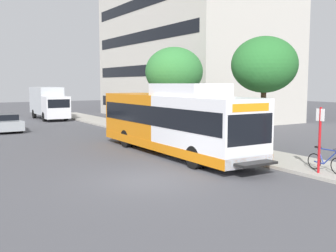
{
  "coord_description": "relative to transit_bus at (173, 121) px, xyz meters",
  "views": [
    {
      "loc": [
        -7.12,
        -13.04,
        3.67
      ],
      "look_at": [
        2.88,
        3.4,
        1.6
      ],
      "focal_mm": 42.79,
      "sensor_mm": 36.0,
      "label": 1
    }
  ],
  "objects": [
    {
      "name": "sidewalk_curb",
      "position": [
        3.23,
        1.68,
        -1.63
      ],
      "size": [
        3.0,
        56.0,
        0.14
      ],
      "primitive_type": "cube",
      "color": "#A8A399",
      "rests_on": "ground"
    },
    {
      "name": "street_tree_mid_block",
      "position": [
        4.22,
        6.64,
        2.75
      ],
      "size": [
        4.06,
        4.06,
        6.05
      ],
      "color": "#4C3823",
      "rests_on": "sidewalk_curb"
    },
    {
      "name": "street_tree_near_stop",
      "position": [
        4.41,
        -1.92,
        2.91
      ],
      "size": [
        3.46,
        3.46,
        5.96
      ],
      "color": "#4C3823",
      "rests_on": "sidewalk_curb"
    },
    {
      "name": "parked_car_far_lane",
      "position": [
        -5.66,
        14.99,
        -1.04
      ],
      "size": [
        1.8,
        4.5,
        1.33
      ],
      "color": "#93999E",
      "rests_on": "ground"
    },
    {
      "name": "transit_bus",
      "position": [
        0.0,
        0.0,
        0.0
      ],
      "size": [
        2.58,
        12.25,
        3.65
      ],
      "color": "white",
      "rests_on": "ground"
    },
    {
      "name": "bicycle_parked",
      "position": [
        2.67,
        -7.22,
        -1.14
      ],
      "size": [
        0.52,
        1.76,
        1.02
      ],
      "color": "black",
      "rests_on": "sidewalk_curb"
    },
    {
      "name": "ground_plane",
      "position": [
        -3.77,
        3.68,
        -1.7
      ],
      "size": [
        120.0,
        120.0,
        0.0
      ],
      "primitive_type": "plane",
      "color": "#4C4C51"
    },
    {
      "name": "box_truck_background",
      "position": [
        -0.16,
        23.6,
        0.04
      ],
      "size": [
        2.32,
        7.01,
        3.25
      ],
      "color": "silver",
      "rests_on": "ground"
    },
    {
      "name": "bus_stop_sign_pole",
      "position": [
        2.24,
        -7.2,
        -0.05
      ],
      "size": [
        0.1,
        0.36,
        2.6
      ],
      "color": "red",
      "rests_on": "sidewalk_curb"
    }
  ]
}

